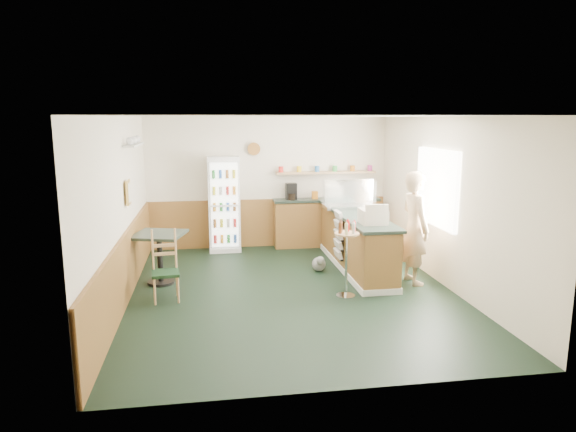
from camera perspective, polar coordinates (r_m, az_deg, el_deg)
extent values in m
plane|color=black|center=(8.12, 0.36, -8.39)|extent=(6.00, 6.00, 0.00)
cube|color=beige|center=(10.73, -2.20, 3.76)|extent=(5.00, 0.02, 2.70)
cube|color=beige|center=(7.79, -18.19, 0.51)|extent=(0.02, 6.00, 2.70)
cube|color=beige|center=(8.54, 17.24, 1.44)|extent=(0.02, 6.00, 2.70)
cube|color=white|center=(7.66, 0.38, 11.12)|extent=(5.00, 6.00, 0.02)
cube|color=olive|center=(10.83, -2.15, -0.73)|extent=(4.98, 0.05, 1.00)
cube|color=olive|center=(7.97, -17.54, -5.50)|extent=(0.05, 5.98, 1.00)
cube|color=white|center=(8.76, 16.17, 3.05)|extent=(0.06, 1.45, 1.25)
cube|color=#D9AD51|center=(8.23, -17.31, 2.51)|extent=(0.03, 0.32, 0.38)
cube|color=silver|center=(8.66, -16.77, 7.59)|extent=(0.18, 1.20, 0.03)
cylinder|color=#935C24|center=(10.56, -3.82, 7.45)|extent=(0.26, 0.04, 0.26)
cube|color=olive|center=(9.28, 7.56, -2.95)|extent=(0.60, 2.95, 0.95)
cube|color=silver|center=(9.39, 7.50, -5.47)|extent=(0.64, 2.97, 0.10)
cube|color=#27362D|center=(9.17, 7.64, 0.14)|extent=(0.68, 3.01, 0.05)
cube|color=olive|center=(10.87, 4.26, -0.85)|extent=(2.20, 0.38, 0.95)
cube|color=#27362D|center=(10.78, 4.29, 1.81)|extent=(2.24, 0.42, 0.05)
cube|color=tan|center=(10.78, 4.24, 4.84)|extent=(2.10, 0.22, 0.04)
cube|color=black|center=(10.60, 0.35, 2.76)|extent=(0.22, 0.18, 0.34)
cylinder|color=#B2664C|center=(10.60, -0.78, 5.20)|extent=(0.10, 0.10, 0.12)
cylinder|color=#B2664C|center=(10.66, 1.25, 5.23)|extent=(0.10, 0.10, 0.12)
cylinder|color=#B2664C|center=(10.73, 3.25, 5.26)|extent=(0.10, 0.10, 0.12)
cylinder|color=#B2664C|center=(10.82, 5.23, 5.27)|extent=(0.10, 0.10, 0.12)
cylinder|color=#B2664C|center=(10.92, 7.18, 5.28)|extent=(0.10, 0.10, 0.12)
cylinder|color=#B2664C|center=(11.03, 9.08, 5.29)|extent=(0.10, 0.10, 0.12)
cube|color=white|center=(10.49, -7.12, 1.35)|extent=(0.63, 0.45, 1.92)
cube|color=white|center=(10.26, -7.08, 1.20)|extent=(0.53, 0.02, 1.69)
cube|color=silver|center=(10.19, -7.07, 1.14)|extent=(0.57, 0.02, 1.75)
cube|color=silver|center=(9.68, 6.74, 1.07)|extent=(0.93, 0.49, 0.06)
cube|color=silver|center=(9.63, 6.78, 2.61)|extent=(0.91, 0.46, 0.46)
cube|color=beige|center=(8.30, 9.41, -0.04)|extent=(0.41, 0.43, 0.23)
imported|color=tan|center=(8.55, 13.91, -1.30)|extent=(0.50, 0.66, 1.84)
cylinder|color=silver|center=(7.96, 6.42, -8.77)|extent=(0.29, 0.29, 0.02)
cylinder|color=silver|center=(7.81, 6.49, -5.43)|extent=(0.04, 0.04, 0.97)
cylinder|color=tan|center=(7.69, 6.57, -1.97)|extent=(0.37, 0.37, 0.03)
cylinder|color=red|center=(7.72, 7.34, -1.22)|extent=(0.05, 0.05, 0.16)
cylinder|color=red|center=(7.78, 6.65, -1.10)|extent=(0.05, 0.05, 0.16)
cylinder|color=red|center=(7.73, 5.90, -1.16)|extent=(0.05, 0.05, 0.16)
cylinder|color=red|center=(7.62, 5.82, -1.34)|extent=(0.05, 0.05, 0.16)
cylinder|color=red|center=(7.56, 6.51, -1.45)|extent=(0.05, 0.05, 0.16)
cylinder|color=red|center=(7.61, 7.28, -1.39)|extent=(0.05, 0.05, 0.16)
cube|color=black|center=(9.13, 5.69, -4.59)|extent=(0.05, 0.42, 0.03)
cube|color=silver|center=(9.11, 5.57, -4.17)|extent=(0.09, 0.38, 0.15)
cube|color=black|center=(9.09, 5.71, -3.54)|extent=(0.05, 0.42, 0.03)
cube|color=silver|center=(9.07, 5.59, -3.12)|extent=(0.09, 0.38, 0.15)
cube|color=black|center=(9.05, 5.73, -2.48)|extent=(0.05, 0.42, 0.03)
cube|color=silver|center=(9.03, 5.61, -2.05)|extent=(0.09, 0.38, 0.15)
cube|color=black|center=(9.01, 5.75, -1.41)|extent=(0.05, 0.42, 0.03)
cube|color=silver|center=(8.99, 5.63, -0.98)|extent=(0.09, 0.38, 0.15)
cube|color=black|center=(8.97, 5.77, -0.33)|extent=(0.05, 0.42, 0.03)
cube|color=silver|center=(8.96, 5.65, 0.11)|extent=(0.09, 0.38, 0.15)
cylinder|color=black|center=(8.75, -13.92, -7.13)|extent=(0.44, 0.44, 0.04)
cylinder|color=black|center=(8.63, -14.04, -4.64)|extent=(0.09, 0.09, 0.77)
cube|color=#27362D|center=(8.54, -14.16, -2.02)|extent=(0.95, 0.95, 0.04)
cube|color=black|center=(7.83, -13.45, -6.20)|extent=(0.43, 0.43, 0.05)
cylinder|color=tan|center=(7.75, -14.72, -8.10)|extent=(0.03, 0.03, 0.41)
cylinder|color=tan|center=(7.73, -12.23, -8.05)|extent=(0.03, 0.03, 0.41)
cylinder|color=tan|center=(8.07, -14.48, -7.33)|extent=(0.03, 0.03, 0.41)
cylinder|color=tan|center=(8.04, -12.10, -7.29)|extent=(0.03, 0.03, 0.41)
cube|color=tan|center=(7.92, -13.45, -3.65)|extent=(0.35, 0.07, 0.63)
sphere|color=gray|center=(9.14, 3.45, -5.36)|extent=(0.25, 0.25, 0.25)
sphere|color=gray|center=(9.00, 3.62, -4.96)|extent=(0.15, 0.15, 0.15)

